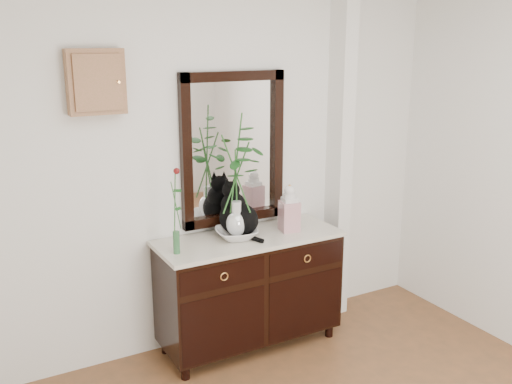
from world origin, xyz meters
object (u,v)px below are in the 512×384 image
sideboard (249,285)px  lotus_bowl (237,234)px  ginger_jar (289,208)px  cat (239,208)px

sideboard → lotus_bowl: (-0.10, 0.01, 0.41)m
sideboard → lotus_bowl: lotus_bowl is taller
sideboard → ginger_jar: ginger_jar is taller
cat → ginger_jar: cat is taller
sideboard → lotus_bowl: size_ratio=4.53×
ginger_jar → cat: bearing=164.2°
lotus_bowl → cat: bearing=53.3°
sideboard → cat: (-0.04, 0.08, 0.57)m
sideboard → ginger_jar: 0.64m
cat → lotus_bowl: bearing=-144.8°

